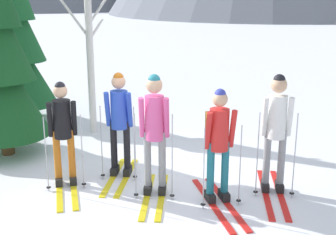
{
  "coord_description": "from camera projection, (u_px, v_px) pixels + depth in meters",
  "views": [
    {
      "loc": [
        1.27,
        -6.62,
        3.04
      ],
      "look_at": [
        0.29,
        0.3,
        1.05
      ],
      "focal_mm": 48.89,
      "sensor_mm": 36.0,
      "label": 1
    }
  ],
  "objects": [
    {
      "name": "ground_plane",
      "position": [
        147.0,
        185.0,
        7.31
      ],
      "size": [
        400.0,
        400.0,
        0.0
      ],
      "primitive_type": "plane",
      "color": "white"
    },
    {
      "name": "skier_in_black",
      "position": [
        63.0,
        131.0,
        7.06
      ],
      "size": [
        0.92,
        1.71,
        1.68
      ],
      "color": "yellow",
      "rests_on": "ground"
    },
    {
      "name": "skier_in_blue",
      "position": [
        119.0,
        120.0,
        7.43
      ],
      "size": [
        0.61,
        1.6,
        1.75
      ],
      "color": "yellow",
      "rests_on": "ground"
    },
    {
      "name": "skier_in_pink",
      "position": [
        155.0,
        129.0,
        6.71
      ],
      "size": [
        0.61,
        1.62,
        1.86
      ],
      "color": "yellow",
      "rests_on": "ground"
    },
    {
      "name": "skier_in_red",
      "position": [
        218.0,
        140.0,
        6.52
      ],
      "size": [
        0.93,
        1.76,
        1.7
      ],
      "color": "red",
      "rests_on": "ground"
    },
    {
      "name": "skier_in_white",
      "position": [
        276.0,
        128.0,
        6.8
      ],
      "size": [
        0.61,
        1.78,
        1.84
      ],
      "color": "red",
      "rests_on": "ground"
    },
    {
      "name": "pine_tree_mid",
      "position": [
        17.0,
        43.0,
        10.45
      ],
      "size": [
        1.64,
        1.64,
        3.96
      ],
      "color": "#51381E",
      "rests_on": "ground"
    },
    {
      "name": "birch_tree_tall",
      "position": [
        90.0,
        56.0,
        9.57
      ],
      "size": [
        1.21,
        0.36,
        3.17
      ],
      "color": "silver",
      "rests_on": "ground"
    }
  ]
}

